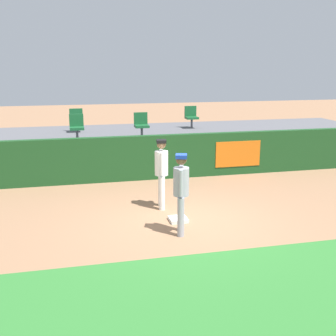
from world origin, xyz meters
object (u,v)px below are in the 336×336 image
seat_front_center (141,124)px  seat_back_left (76,119)px  first_base (178,219)px  seat_front_left (77,126)px  player_runner_visitor (181,188)px  player_fielder_home (162,169)px  seat_back_right (191,116)px

seat_front_center → seat_back_left: 2.75m
first_base → seat_front_left: (-2.04, 5.16, 1.49)m
player_runner_visitor → seat_front_center: size_ratio=2.02×
first_base → seat_front_center: size_ratio=0.48×
player_runner_visitor → player_fielder_home: bearing=-163.0°
seat_back_left → seat_back_right: 4.35m
first_base → seat_front_left: bearing=111.6°
seat_back_right → player_fielder_home: bearing=-112.7°
player_fielder_home → seat_front_left: size_ratio=2.03×
seat_back_left → first_base: bearing=-73.9°
player_fielder_home → seat_front_center: seat_front_center is taller
first_base → player_runner_visitor: 1.18m
player_runner_visitor → seat_front_left: (-1.92, 5.87, 0.55)m
seat_back_right → seat_front_left: 4.74m
seat_back_right → seat_front_left: bearing=-157.7°
seat_front_center → seat_front_left: size_ratio=1.00×
player_fielder_home → player_runner_visitor: player_fielder_home is taller
player_fielder_home → seat_back_right: 6.49m
player_fielder_home → seat_front_center: (0.23, 4.16, 0.54)m
player_runner_visitor → seat_back_right: seat_back_right is taller
player_runner_visitor → seat_front_left: size_ratio=2.02×
first_base → seat_back_right: size_ratio=0.48×
seat_front_center → seat_back_left: (-2.08, 1.80, 0.00)m
seat_front_left → player_fielder_home: bearing=-65.7°
seat_back_left → seat_front_left: size_ratio=1.00×
seat_back_right → seat_front_left: (-4.38, -1.80, -0.00)m
first_base → player_fielder_home: 1.38m
seat_back_right → seat_front_left: size_ratio=1.00×
first_base → seat_back_left: (-2.01, 6.96, 1.49)m
seat_front_center → seat_front_left: bearing=-180.0°
player_runner_visitor → seat_back_left: bearing=-150.2°
player_runner_visitor → seat_back_left: seat_back_left is taller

